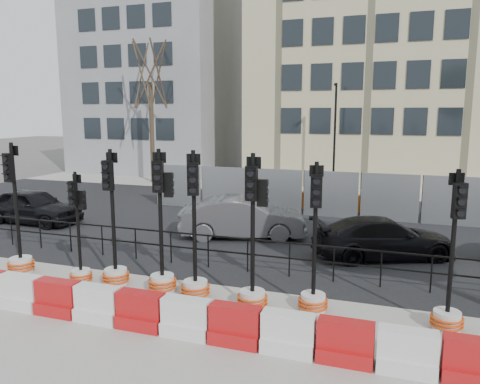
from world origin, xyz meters
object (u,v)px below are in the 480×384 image
at_px(traffic_signal_d, 162,259).
at_px(traffic_signal_h, 449,298).
at_px(traffic_signal_a, 19,247).
at_px(car_c, 383,238).
at_px(car_a, 33,206).

distance_m(traffic_signal_d, traffic_signal_h, 6.61).
relative_size(traffic_signal_a, traffic_signal_h, 1.09).
height_order(traffic_signal_d, traffic_signal_h, traffic_signal_d).
xyz_separation_m(traffic_signal_a, traffic_signal_h, (11.07, 0.07, -0.06)).
bearing_deg(traffic_signal_d, traffic_signal_a, 165.02).
height_order(traffic_signal_a, traffic_signal_h, traffic_signal_a).
distance_m(traffic_signal_a, car_c, 10.72).
relative_size(traffic_signal_a, traffic_signal_d, 1.02).
relative_size(traffic_signal_d, car_a, 0.85).
distance_m(traffic_signal_d, car_a, 9.78).
xyz_separation_m(traffic_signal_h, car_c, (-1.46, 4.68, -0.06)).
height_order(traffic_signal_a, car_a, traffic_signal_a).
height_order(traffic_signal_h, car_c, traffic_signal_h).
height_order(traffic_signal_d, car_a, traffic_signal_d).
bearing_deg(traffic_signal_a, car_a, 137.89).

